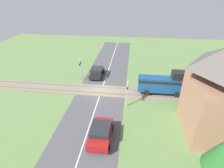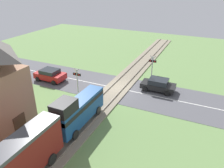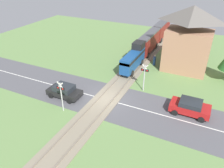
{
  "view_description": "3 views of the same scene",
  "coord_description": "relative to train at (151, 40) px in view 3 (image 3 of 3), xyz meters",
  "views": [
    {
      "loc": [
        19.86,
        3.86,
        12.26
      ],
      "look_at": [
        0.0,
        1.46,
        1.2
      ],
      "focal_mm": 28.0,
      "sensor_mm": 36.0,
      "label": 1
    },
    {
      "loc": [
        -8.85,
        20.56,
        11.39
      ],
      "look_at": [
        0.0,
        1.46,
        1.2
      ],
      "focal_mm": 35.0,
      "sensor_mm": 36.0,
      "label": 2
    },
    {
      "loc": [
        9.05,
        -17.25,
        13.26
      ],
      "look_at": [
        0.0,
        1.46,
        1.2
      ],
      "focal_mm": 35.0,
      "sensor_mm": 36.0,
      "label": 3
    }
  ],
  "objects": [
    {
      "name": "road_surface",
      "position": [
        0.0,
        -15.59,
        -1.88
      ],
      "size": [
        48.0,
        6.4,
        0.02
      ],
      "color": "#515156",
      "rests_on": "ground_plane"
    },
    {
      "name": "crossing_signal_west_approach",
      "position": [
        -2.97,
        -19.15,
        0.21
      ],
      "size": [
        0.9,
        0.18,
        3.29
      ],
      "color": "#B7B7B7",
      "rests_on": "ground_plane"
    },
    {
      "name": "station_building",
      "position": [
        6.15,
        -4.53,
        2.24
      ],
      "size": [
        6.05,
        4.1,
        8.43
      ],
      "color": "#AD7A5B",
      "rests_on": "ground_plane"
    },
    {
      "name": "train",
      "position": [
        0.0,
        0.0,
        0.0
      ],
      "size": [
        1.58,
        21.14,
        3.18
      ],
      "color": "navy",
      "rests_on": "track_bed"
    },
    {
      "name": "track_bed",
      "position": [
        0.0,
        -15.59,
        -1.82
      ],
      "size": [
        2.8,
        48.0,
        0.24
      ],
      "color": "gray",
      "rests_on": "ground_plane"
    },
    {
      "name": "car_far_side",
      "position": [
        8.39,
        -14.15,
        -1.12
      ],
      "size": [
        3.73,
        2.03,
        1.45
      ],
      "color": "#A81919",
      "rests_on": "ground_plane"
    },
    {
      "name": "ground_plane",
      "position": [
        0.0,
        -15.59,
        -1.89
      ],
      "size": [
        60.0,
        60.0,
        0.0
      ],
      "primitive_type": "plane",
      "color": "#66894C"
    },
    {
      "name": "pedestrian_by_station",
      "position": [
        2.13,
        -4.77,
        -1.2
      ],
      "size": [
        0.38,
        0.38,
        1.52
      ],
      "color": "#2D4C8E",
      "rests_on": "ground_plane"
    },
    {
      "name": "crossing_signal_east_approach",
      "position": [
        2.97,
        -12.03,
        0.21
      ],
      "size": [
        0.9,
        0.18,
        3.29
      ],
      "color": "#B7B7B7",
      "rests_on": "ground_plane"
    },
    {
      "name": "car_near_crossing",
      "position": [
        -4.34,
        -17.03,
        -1.14
      ],
      "size": [
        3.72,
        1.93,
        1.41
      ],
      "color": "black",
      "rests_on": "ground_plane"
    }
  ]
}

